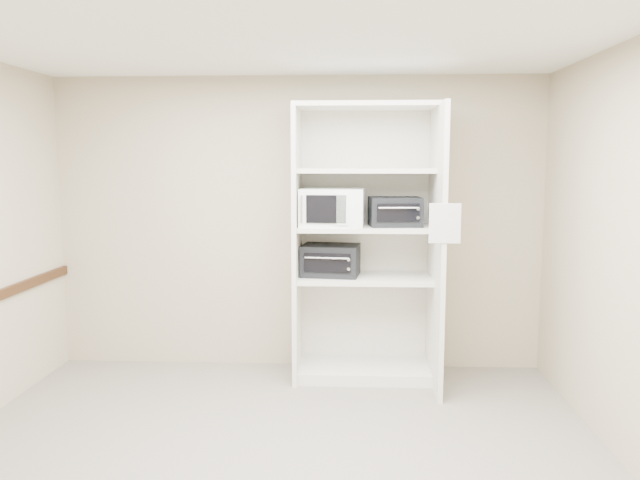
{
  "coord_description": "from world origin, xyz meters",
  "views": [
    {
      "loc": [
        0.5,
        -3.75,
        1.94
      ],
      "look_at": [
        0.24,
        1.38,
        1.28
      ],
      "focal_mm": 35.0,
      "sensor_mm": 36.0,
      "label": 1
    }
  ],
  "objects_px": {
    "microwave": "(333,207)",
    "toaster_oven_lower": "(331,260)",
    "shelving_unit": "(370,252)",
    "toaster_oven_upper": "(395,212)"
  },
  "relations": [
    {
      "from": "shelving_unit",
      "to": "toaster_oven_upper",
      "type": "bearing_deg",
      "value": -11.33
    },
    {
      "from": "toaster_oven_upper",
      "to": "shelving_unit",
      "type": "bearing_deg",
      "value": 163.39
    },
    {
      "from": "shelving_unit",
      "to": "toaster_oven_upper",
      "type": "distance_m",
      "value": 0.42
    },
    {
      "from": "microwave",
      "to": "toaster_oven_lower",
      "type": "xyz_separation_m",
      "value": [
        -0.02,
        0.07,
        -0.48
      ]
    },
    {
      "from": "microwave",
      "to": "toaster_oven_lower",
      "type": "bearing_deg",
      "value": 109.23
    },
    {
      "from": "shelving_unit",
      "to": "toaster_oven_upper",
      "type": "xyz_separation_m",
      "value": [
        0.21,
        -0.04,
        0.36
      ]
    },
    {
      "from": "toaster_oven_lower",
      "to": "microwave",
      "type": "bearing_deg",
      "value": -68.12
    },
    {
      "from": "toaster_oven_lower",
      "to": "toaster_oven_upper",
      "type": "bearing_deg",
      "value": 1.27
    },
    {
      "from": "shelving_unit",
      "to": "microwave",
      "type": "relative_size",
      "value": 4.45
    },
    {
      "from": "microwave",
      "to": "toaster_oven_upper",
      "type": "bearing_deg",
      "value": 6.12
    }
  ]
}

